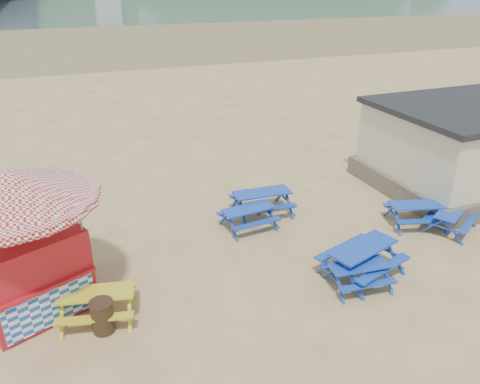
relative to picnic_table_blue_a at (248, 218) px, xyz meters
name	(u,v)px	position (x,y,z in m)	size (l,w,h in m)	color
ground	(223,248)	(-1.20, -0.89, -0.35)	(400.00, 400.00, 0.00)	tan
wet_sand	(78,39)	(-1.20, 54.11, -0.34)	(400.00, 400.00, 0.00)	olive
sea	(51,0)	(-1.20, 169.11, -0.34)	(400.00, 400.00, 0.00)	#495C69
picnic_table_blue_a	(248,218)	(0.00, 0.00, 0.00)	(1.76, 1.47, 0.69)	#164AA8
picnic_table_blue_b	(262,203)	(0.81, 0.75, 0.06)	(2.00, 1.65, 0.80)	#164AA8
picnic_table_blue_c	(401,176)	(6.76, 0.95, 0.03)	(1.86, 1.53, 0.74)	#164AA8
picnic_table_blue_d	(358,275)	(1.42, -3.92, -0.02)	(1.67, 1.40, 0.65)	#164AA8
picnic_table_blue_e	(362,260)	(1.84, -3.48, 0.08)	(2.41, 2.15, 0.85)	#164AA8
picnic_table_blue_f	(450,220)	(5.87, -2.48, 0.00)	(2.09, 1.97, 0.69)	#164AA8
picnic_table_yellow	(98,305)	(-4.95, -2.70, 0.02)	(2.00, 1.74, 0.72)	#B29E0B
ice_cream_kiosk	(16,224)	(-6.39, -1.61, 1.89)	(5.19, 5.19, 3.55)	#A9151F
litter_bin	(103,316)	(-4.90, -3.22, 0.06)	(0.54, 0.54, 0.79)	#362219
amenity_block	(475,145)	(9.30, 0.11, 1.22)	(7.40, 5.40, 3.15)	#665B4C
headland_town	(236,13)	(88.80, 228.79, -10.25)	(264.00, 144.00, 108.00)	#2D4C1E
picnic_table_blue_g	(416,214)	(5.10, -1.82, 0.02)	(2.08, 1.86, 0.73)	#164AA8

